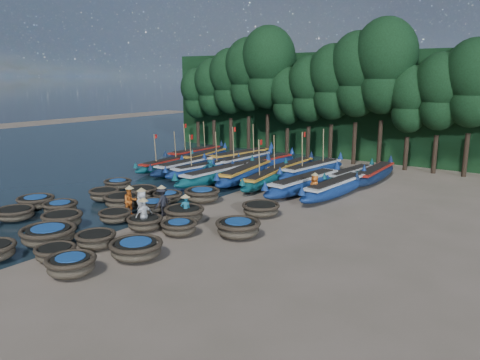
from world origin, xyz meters
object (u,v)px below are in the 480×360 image
Objects in this scene: long_boat_10 at (205,157)px; long_boat_15 at (312,170)px; long_boat_17 at (375,174)px; coracle_8 at (96,239)px; long_boat_5 at (245,173)px; long_boat_12 at (244,161)px; fisherman_5 at (210,167)px; coracle_16 at (122,201)px; coracle_4 at (71,265)px; coracle_12 at (115,216)px; long_boat_1 at (166,164)px; long_boat_14 at (290,168)px; coracle_5 at (15,213)px; coracle_13 at (145,222)px; long_boat_9 at (195,154)px; coracle_19 at (238,228)px; fisherman_4 at (144,214)px; long_boat_11 at (240,157)px; coracle_24 at (261,209)px; long_boat_4 at (217,175)px; coracle_9 at (136,249)px; coracle_6 at (62,220)px; long_boat_7 at (304,183)px; coracle_14 at (179,227)px; long_boat_13 at (265,163)px; fisherman_6 at (315,187)px; coracle_22 at (168,197)px; coracle_7 at (48,235)px; long_boat_8 at (336,187)px; long_boat_3 at (205,169)px; coracle_17 at (154,205)px; coracle_23 at (202,195)px; fisherman_3 at (162,201)px; long_boat_16 at (350,175)px; coracle_3 at (55,253)px; fisherman_1 at (186,207)px; coracle_15 at (104,194)px; coracle_10 at (36,202)px; long_boat_2 at (186,166)px.

long_boat_10 is 0.91× the size of long_boat_15.
long_boat_15 is 4.72m from long_boat_17.
long_boat_5 reaches higher than coracle_8.
long_boat_12 is 4.99× the size of fisherman_5.
coracle_4 is at bearing -51.88° from coracle_16.
coracle_12 is 0.24× the size of long_boat_1.
long_boat_14 is at bearing 23.71° from long_boat_1.
coracle_5 is 24.53m from long_boat_17.
coracle_5 and coracle_13 have the same top height.
coracle_19 is at bearing -42.64° from long_boat_9.
long_boat_10 is 19.45m from fisherman_4.
coracle_24 is at bearing -40.76° from long_boat_11.
coracle_8 is 0.24× the size of long_boat_4.
coracle_9 is (2.48, 0.22, 0.03)m from coracle_8.
long_boat_10 is at bearing 98.46° from coracle_5.
coracle_6 is 15.69m from long_boat_7.
long_boat_13 is at bearing 108.71° from coracle_14.
long_boat_12 is at bearing -169.13° from fisherman_6.
long_boat_15 is at bearing 103.55° from coracle_19.
long_boat_1 is 0.90× the size of long_boat_9.
coracle_22 is 0.97× the size of fisherman_6.
coracle_4 is at bearing -20.89° from coracle_7.
coracle_12 is 16.94m from long_boat_13.
long_boat_12 reaches higher than long_boat_13.
long_boat_8 is at bearing -41.11° from long_boat_15.
long_boat_3 is (-3.32, 7.56, 0.17)m from coracle_22.
coracle_17 is 12.43m from long_boat_1.
coracle_8 is 3.08m from fisherman_4.
fisherman_6 reaches higher than coracle_22.
coracle_19 is 1.08× the size of coracle_23.
coracle_22 is 0.99× the size of fisherman_3.
coracle_6 is 0.34× the size of long_boat_16.
long_boat_12 is 17.69m from fisherman_4.
coracle_3 is 7.33m from fisherman_1.
long_boat_11 is (2.85, 1.55, 0.06)m from long_boat_10.
long_boat_1 is 8.28m from long_boat_13.
coracle_7 is 0.34× the size of long_boat_1.
coracle_22 is at bearing -68.70° from long_boat_10.
long_boat_13 is at bearing 89.69° from coracle_6.
coracle_10 is at bearing -119.04° from coracle_15.
coracle_3 is at bearing -66.05° from coracle_12.
long_boat_2 is (-11.60, 6.51, 0.15)m from coracle_24.
coracle_6 is 19.20m from long_boat_14.
coracle_19 is at bearing 48.63° from coracle_8.
coracle_3 is 0.85× the size of coracle_4.
long_boat_16 is at bearing 82.46° from long_boat_7.
long_boat_2 is at bearing -129.35° from long_boat_13.
coracle_7 is 0.33× the size of long_boat_10.
coracle_8 is 0.26× the size of long_boat_2.
coracle_5 is (-6.98, 2.09, 0.02)m from coracle_3.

